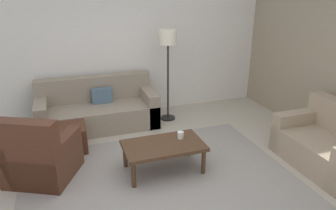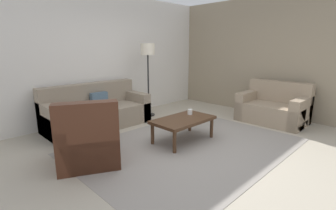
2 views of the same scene
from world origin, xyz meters
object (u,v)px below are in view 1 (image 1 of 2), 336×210
at_px(coffee_table, 164,147).
at_px(couch_loveseat, 331,146).
at_px(cup, 180,135).
at_px(armchair_leather, 39,159).
at_px(lamp_standing, 168,47).
at_px(couch_main, 97,110).
at_px(ottoman, 68,138).

bearing_deg(coffee_table, couch_loveseat, -15.39).
bearing_deg(cup, couch_loveseat, -19.70).
relative_size(armchair_leather, lamp_standing, 0.63).
bearing_deg(armchair_leather, couch_loveseat, -13.77).
xyz_separation_m(couch_main, armchair_leather, (-0.95, -1.53, 0.01)).
relative_size(couch_main, ottoman, 3.72).
bearing_deg(couch_main, lamp_standing, -6.50).
bearing_deg(couch_main, ottoman, -125.89).
bearing_deg(armchair_leather, lamp_standing, 31.23).
distance_m(cup, lamp_standing, 1.91).
xyz_separation_m(armchair_leather, lamp_standing, (2.27, 1.38, 1.10)).
xyz_separation_m(couch_main, couch_loveseat, (2.98, -2.49, 0.00)).
bearing_deg(cup, armchair_leather, 172.92).
xyz_separation_m(couch_main, ottoman, (-0.57, -0.79, -0.10)).
bearing_deg(couch_main, cup, -61.71).
xyz_separation_m(ottoman, cup, (1.52, -0.97, 0.26)).
relative_size(couch_loveseat, ottoman, 2.41).
relative_size(armchair_leather, cup, 10.98).
bearing_deg(armchair_leather, coffee_table, -11.41).
bearing_deg(ottoman, armchair_leather, -117.16).
xyz_separation_m(couch_main, cup, (0.95, -1.76, 0.16)).
xyz_separation_m(couch_loveseat, lamp_standing, (-1.66, 2.34, 1.11)).
relative_size(ottoman, coffee_table, 0.51).
height_order(couch_main, couch_loveseat, same).
height_order(ottoman, cup, cup).
relative_size(couch_main, coffee_table, 1.90).
bearing_deg(ottoman, lamp_standing, 18.69).
distance_m(couch_loveseat, lamp_standing, 3.08).
bearing_deg(couch_main, armchair_leather, -121.89).
height_order(couch_loveseat, coffee_table, couch_loveseat).
distance_m(couch_main, armchair_leather, 1.80).
height_order(coffee_table, cup, cup).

